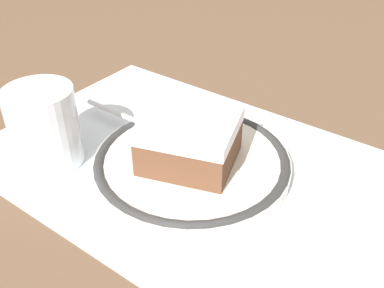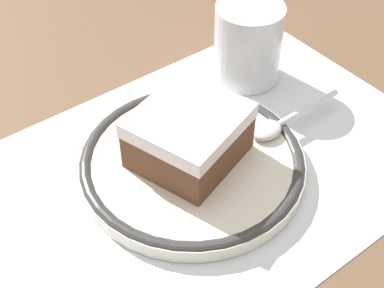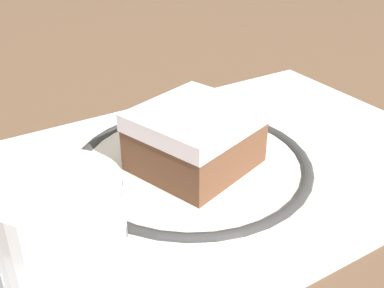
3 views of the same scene
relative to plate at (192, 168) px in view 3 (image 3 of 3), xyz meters
name	(u,v)px [view 3 (image 3 of 3)]	position (x,y,z in m)	size (l,w,h in m)	color
ground_plane	(200,171)	(-0.01, -0.01, -0.01)	(2.40, 2.40, 0.00)	brown
placemat	(200,170)	(-0.01, -0.01, -0.01)	(0.53, 0.33, 0.00)	silver
plate	(192,168)	(0.00, 0.00, 0.00)	(0.23, 0.23, 0.02)	silver
cake_slice	(195,138)	(0.00, 0.00, 0.03)	(0.12, 0.12, 0.06)	brown
spoon	(82,180)	(0.10, -0.02, 0.01)	(0.12, 0.03, 0.01)	silver
cup	(66,253)	(0.15, 0.09, 0.03)	(0.08, 0.08, 0.09)	silver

